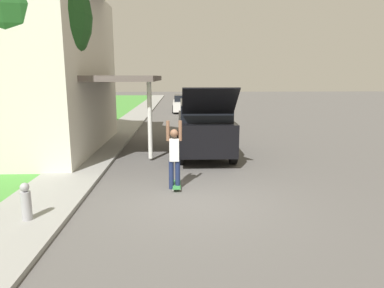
{
  "coord_description": "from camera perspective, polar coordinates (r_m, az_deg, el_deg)",
  "views": [
    {
      "loc": [
        -0.36,
        -7.92,
        2.95
      ],
      "look_at": [
        0.02,
        2.43,
        0.9
      ],
      "focal_mm": 32.0,
      "sensor_mm": 36.0,
      "label": 1
    }
  ],
  "objects": [
    {
      "name": "suv_parked",
      "position": [
        13.01,
        1.96,
        3.12
      ],
      "size": [
        2.06,
        5.46,
        2.64
      ],
      "color": "black",
      "rests_on": "ground_plane"
    },
    {
      "name": "lawn_tree_near",
      "position": [
        12.89,
        -25.27,
        18.75
      ],
      "size": [
        3.86,
        3.86,
        6.75
      ],
      "color": "brown",
      "rests_on": "lawn"
    },
    {
      "name": "car_down_street",
      "position": [
        29.25,
        -1.35,
        6.74
      ],
      "size": [
        1.93,
        4.55,
        1.43
      ],
      "color": "silver",
      "rests_on": "ground_plane"
    },
    {
      "name": "sidewalk",
      "position": [
        14.59,
        -14.91,
        -0.66
      ],
      "size": [
        1.8,
        80.0,
        0.1
      ],
      "color": "gray",
      "rests_on": "ground_plane"
    },
    {
      "name": "ground_plane",
      "position": [
        8.46,
        0.46,
        -9.21
      ],
      "size": [
        120.0,
        120.0,
        0.0
      ],
      "primitive_type": "plane",
      "color": "#54514F"
    },
    {
      "name": "skateboard",
      "position": [
        9.27,
        -2.56,
        -6.83
      ],
      "size": [
        0.22,
        0.81,
        0.1
      ],
      "color": "#337F3D",
      "rests_on": "ground_plane"
    },
    {
      "name": "fire_hydrant",
      "position": [
        7.71,
        -25.93,
        -8.71
      ],
      "size": [
        0.2,
        0.2,
        0.78
      ],
      "color": "#99999E",
      "rests_on": "sidewalk"
    },
    {
      "name": "skateboarder",
      "position": [
        8.98,
        -2.97,
        -1.76
      ],
      "size": [
        0.41,
        0.21,
        1.83
      ],
      "color": "#192347",
      "rests_on": "ground_plane"
    }
  ]
}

